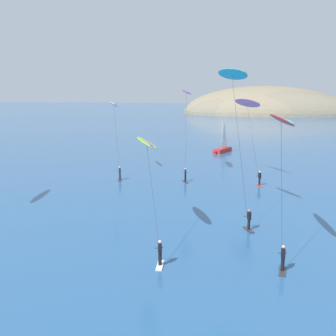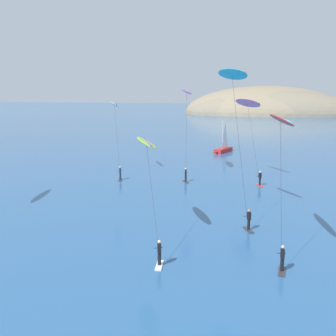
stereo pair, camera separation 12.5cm
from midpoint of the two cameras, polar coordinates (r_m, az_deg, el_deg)
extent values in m
ellipsoid|color=#7A705B|center=(180.20, 14.04, 6.97)|extent=(69.85, 29.79, 20.68)
ellipsoid|color=#84755B|center=(188.76, 13.07, 7.17)|extent=(70.31, 48.72, 23.86)
cube|color=#B22323|center=(73.88, 7.53, 2.40)|extent=(3.09, 4.98, 0.70)
cone|color=#B22323|center=(71.74, 6.71, 2.17)|extent=(1.42, 2.25, 0.67)
cylinder|color=#B2B2B7|center=(73.26, 7.48, 4.58)|extent=(0.12, 0.12, 5.00)
pyramid|color=white|center=(74.09, 7.78, 4.51)|extent=(0.75, 1.70, 4.25)
cylinder|color=#A5A5AD|center=(74.34, 7.74, 2.92)|extent=(0.75, 1.70, 0.08)
cube|color=red|center=(49.35, 12.38, -2.31)|extent=(0.78, 1.55, 0.08)
cylinder|color=black|center=(49.25, 12.40, -1.81)|extent=(0.22, 0.22, 0.80)
cube|color=black|center=(49.11, 12.43, -1.01)|extent=(0.35, 0.39, 0.60)
sphere|color=beige|center=(49.03, 12.45, -0.53)|extent=(0.22, 0.22, 0.22)
cylinder|color=black|center=(49.42, 12.21, -1.07)|extent=(0.49, 0.32, 0.04)
ellipsoid|color=pink|center=(50.97, 10.79, 8.65)|extent=(3.92, 5.27, 1.18)
cylinder|color=#14895B|center=(50.97, 10.79, 8.71)|extent=(2.74, 4.42, 0.16)
cylinder|color=#333338|center=(50.02, 11.49, 3.81)|extent=(1.56, 2.58, 8.12)
cube|color=silver|center=(27.15, -1.04, -13.04)|extent=(0.53, 1.53, 0.08)
cylinder|color=black|center=(26.97, -1.05, -12.19)|extent=(0.22, 0.22, 0.80)
cube|color=black|center=(26.71, -1.05, -10.80)|extent=(0.31, 0.39, 0.60)
sphere|color=beige|center=(26.55, -1.05, -9.96)|extent=(0.22, 0.22, 0.22)
cylinder|color=black|center=(27.07, -1.17, -10.77)|extent=(0.53, 0.24, 0.04)
ellipsoid|color=#8CD12D|center=(30.79, -2.82, 3.47)|extent=(3.21, 5.51, 0.76)
cylinder|color=#722DD1|center=(30.78, -2.82, 3.56)|extent=(1.99, 4.82, 0.16)
cylinder|color=#333338|center=(28.72, -2.05, -3.29)|extent=(1.98, 5.08, 5.95)
cube|color=#2D2D33|center=(27.25, 15.27, -13.34)|extent=(0.55, 1.53, 0.08)
cylinder|color=black|center=(27.08, 15.32, -12.49)|extent=(0.22, 0.22, 0.80)
cube|color=black|center=(26.81, 15.39, -11.12)|extent=(0.24, 0.36, 0.60)
sphere|color=tan|center=(26.66, 15.44, -10.28)|extent=(0.22, 0.22, 0.22)
cylinder|color=black|center=(27.18, 15.23, -11.08)|extent=(0.55, 0.11, 0.04)
ellipsoid|color=red|center=(27.56, 15.16, 6.32)|extent=(1.82, 6.26, 0.77)
cylinder|color=#23D6DB|center=(27.56, 15.17, 6.42)|extent=(0.86, 5.84, 0.16)
cylinder|color=#333338|center=(27.07, 15.19, -2.42)|extent=(0.29, 2.26, 7.88)
cube|color=#2D2D33|center=(51.48, -6.40, -1.58)|extent=(0.78, 1.55, 0.08)
cylinder|color=#192338|center=(51.38, -6.41, -1.10)|extent=(0.22, 0.22, 0.80)
cube|color=#192338|center=(51.24, -6.43, -0.33)|extent=(0.32, 0.39, 0.60)
sphere|color=beige|center=(51.17, -6.44, 0.13)|extent=(0.22, 0.22, 0.22)
cylinder|color=black|center=(51.61, -6.47, -0.39)|extent=(0.52, 0.26, 0.04)
ellipsoid|color=white|center=(55.29, -7.22, 8.52)|extent=(2.86, 4.63, 0.87)
cylinder|color=black|center=(55.29, -7.22, 8.57)|extent=(1.91, 4.04, 0.16)
cylinder|color=#333338|center=(53.29, -6.86, 4.17)|extent=(1.91, 4.27, 7.75)
cube|color=#2D2D33|center=(50.17, 2.48, -1.84)|extent=(0.95, 1.54, 0.08)
cylinder|color=black|center=(50.08, 2.48, -1.35)|extent=(0.22, 0.22, 0.80)
cube|color=black|center=(49.94, 2.49, -0.57)|extent=(0.24, 0.36, 0.60)
sphere|color=beige|center=(49.86, 2.49, -0.10)|extent=(0.22, 0.22, 0.22)
cylinder|color=black|center=(50.30, 2.49, -0.62)|extent=(0.55, 0.11, 0.04)
ellipsoid|color=purple|center=(53.19, 2.64, 10.25)|extent=(2.00, 5.07, 0.75)
cylinder|color=#7ACC42|center=(53.19, 2.65, 10.31)|extent=(0.77, 4.66, 0.16)
cylinder|color=#333338|center=(51.52, 2.57, 4.91)|extent=(0.53, 3.87, 9.37)
cube|color=#2D2D33|center=(34.01, 10.95, -8.22)|extent=(0.90, 1.54, 0.08)
cylinder|color=black|center=(33.87, 10.97, -7.52)|extent=(0.22, 0.22, 0.80)
cube|color=black|center=(33.66, 11.02, -6.39)|extent=(0.34, 0.39, 0.60)
sphere|color=#9E7051|center=(33.54, 11.04, -5.70)|extent=(0.22, 0.22, 0.22)
cylinder|color=black|center=(33.99, 10.73, -6.42)|extent=(0.50, 0.30, 0.04)
ellipsoid|color=#23B2C6|center=(35.46, 8.77, 12.44)|extent=(3.44, 4.88, 1.03)
cylinder|color=#DB4C38|center=(35.46, 8.78, 12.52)|extent=(2.34, 4.13, 0.16)
cylinder|color=#333338|center=(34.26, 9.74, 3.13)|extent=(1.61, 2.94, 10.95)
camera|label=1|loc=(0.06, -89.90, 0.02)|focal=45.00mm
camera|label=2|loc=(0.06, 90.10, -0.02)|focal=45.00mm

